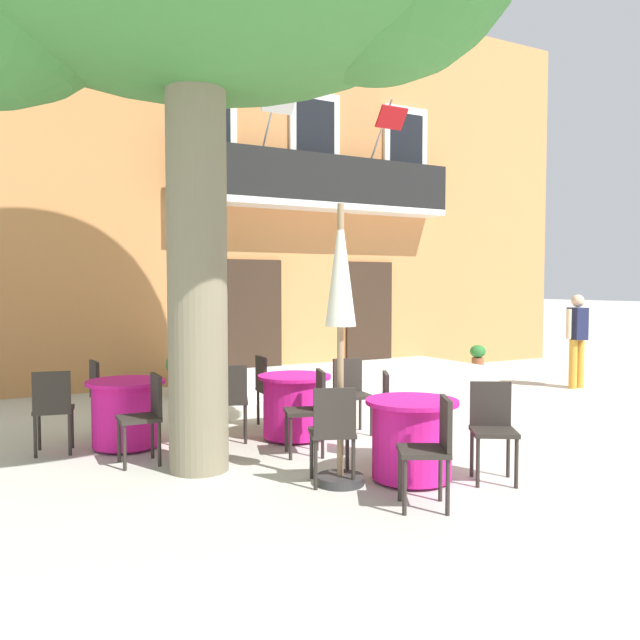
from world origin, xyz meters
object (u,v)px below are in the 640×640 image
object	(u,v)px
cafe_table_middle	(295,406)
pedestrian_near_entrance	(577,335)
cafe_chair_middle_0	(311,406)
cafe_chair_middle_1	(351,390)
cafe_chair_front_2	(103,392)
cafe_chair_front_3	(53,406)
cafe_chair_near_tree_3	(433,444)
cafe_chair_near_tree_0	(492,424)
cafe_chair_near_tree_2	(333,428)
cafe_umbrella	(341,302)
cafe_chair_middle_3	(230,397)
cafe_table_front	(126,413)
cafe_chair_front_0	(146,412)
cafe_chair_near_tree_1	(396,409)
ground_planter_left	(177,371)
ground_planter_right	(478,357)
cafe_chair_front_1	(193,396)
cafe_chair_middle_2	(269,386)
cafe_table_near_tree	(412,439)

from	to	relation	value
cafe_table_middle	pedestrian_near_entrance	distance (m)	6.16
cafe_chair_middle_0	cafe_chair_middle_1	world-z (taller)	same
cafe_chair_front_2	cafe_chair_front_3	distance (m)	0.93
cafe_chair_near_tree_3	cafe_chair_front_2	bearing A→B (deg)	114.99
cafe_chair_near_tree_0	cafe_chair_front_2	size ratio (longest dim) A/B	1.00
cafe_chair_near_tree_2	cafe_chair_front_2	xyz separation A→B (m)	(-1.43, 3.07, 0.00)
cafe_chair_near_tree_3	cafe_umbrella	xyz separation A→B (m)	(-0.33, 0.91, 1.14)
cafe_chair_middle_3	cafe_chair_front_2	world-z (taller)	same
cafe_chair_front_3	cafe_chair_front_2	bearing A→B (deg)	45.75
cafe_table_front	cafe_chair_front_0	xyz separation A→B (m)	(0.04, -0.75, 0.14)
cafe_chair_near_tree_1	pedestrian_near_entrance	xyz separation A→B (m)	(5.54, 2.28, 0.40)
cafe_chair_near_tree_2	cafe_chair_near_tree_3	world-z (taller)	same
cafe_chair_middle_0	cafe_chair_front_2	size ratio (longest dim) A/B	1.00
cafe_chair_near_tree_3	cafe_chair_front_3	distance (m)	4.14
cafe_chair_near_tree_1	ground_planter_left	world-z (taller)	cafe_chair_near_tree_1
cafe_table_front	cafe_chair_front_2	world-z (taller)	cafe_chair_front_2
ground_planter_right	cafe_chair_near_tree_0	bearing A→B (deg)	-131.60
cafe_table_front	cafe_chair_front_1	bearing A→B (deg)	-6.59
cafe_chair_middle_3	cafe_chair_front_1	bearing A→B (deg)	145.68
cafe_chair_middle_3	cafe_table_front	distance (m)	1.17
cafe_chair_middle_2	cafe_chair_front_0	distance (m)	2.06
cafe_chair_front_0	cafe_umbrella	bearing A→B (deg)	-48.59
cafe_chair_near_tree_0	cafe_chair_front_2	world-z (taller)	same
cafe_table_middle	cafe_table_front	size ratio (longest dim) A/B	1.00
cafe_table_near_tree	cafe_chair_front_3	bearing A→B (deg)	137.01
cafe_table_near_tree	cafe_chair_front_3	distance (m)	3.83
cafe_chair_middle_2	cafe_chair_front_1	distance (m)	1.14
cafe_chair_middle_0	ground_planter_right	xyz separation A→B (m)	(6.01, 3.97, -0.19)
cafe_table_near_tree	cafe_chair_near_tree_2	distance (m)	0.77
cafe_chair_near_tree_0	cafe_chair_near_tree_2	world-z (taller)	same
cafe_table_near_tree	cafe_chair_front_1	xyz separation A→B (m)	(-1.30, 2.44, 0.14)
cafe_table_front	cafe_chair_front_2	xyz separation A→B (m)	(-0.10, 0.75, 0.14)
cafe_chair_front_0	cafe_chair_front_1	xyz separation A→B (m)	(0.71, 0.67, 0.00)
cafe_chair_middle_0	cafe_chair_front_2	world-z (taller)	same
cafe_chair_near_tree_0	cafe_chair_middle_1	size ratio (longest dim) A/B	1.00
cafe_chair_middle_0	cafe_table_front	xyz separation A→B (m)	(-1.67, 1.27, -0.14)
cafe_chair_front_1	ground_planter_left	xyz separation A→B (m)	(0.77, 3.24, -0.12)
cafe_chair_near_tree_1	cafe_chair_front_0	distance (m)	2.57
cafe_chair_middle_2	cafe_umbrella	size ratio (longest dim) A/B	0.36
cafe_table_front	ground_planter_right	bearing A→B (deg)	19.40
ground_planter_right	cafe_chair_near_tree_3	bearing A→B (deg)	-135.05
cafe_chair_middle_2	cafe_chair_front_2	xyz separation A→B (m)	(-1.95, 0.53, 0.00)
cafe_chair_middle_3	cafe_chair_front_3	world-z (taller)	same
cafe_chair_near_tree_1	cafe_chair_front_3	bearing A→B (deg)	148.26
cafe_table_front	cafe_chair_front_0	bearing A→B (deg)	-87.13
cafe_chair_near_tree_0	pedestrian_near_entrance	size ratio (longest dim) A/B	0.55
cafe_chair_front_0	cafe_umbrella	world-z (taller)	cafe_umbrella
cafe_chair_near_tree_0	cafe_chair_front_0	size ratio (longest dim) A/B	1.00
cafe_chair_middle_3	cafe_chair_middle_2	bearing A→B (deg)	36.83
cafe_chair_middle_1	cafe_chair_front_1	size ratio (longest dim) A/B	1.00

